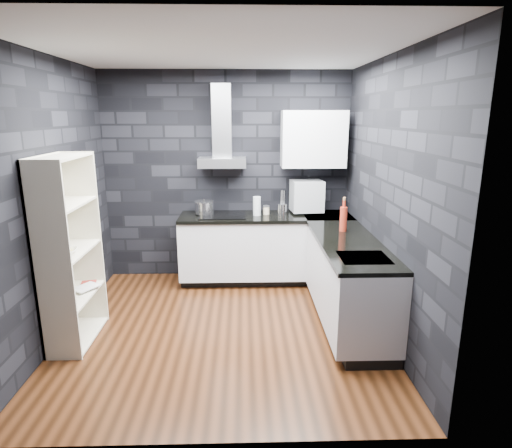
{
  "coord_description": "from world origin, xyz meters",
  "views": [
    {
      "loc": [
        0.22,
        -4.03,
        2.15
      ],
      "look_at": [
        0.35,
        0.45,
        1.0
      ],
      "focal_mm": 30.0,
      "sensor_mm": 36.0,
      "label": 1
    }
  ],
  "objects_px": {
    "glass_vase": "(257,206)",
    "red_bottle": "(343,219)",
    "utensil_crock": "(282,210)",
    "pot": "(204,208)",
    "appliance_garage": "(307,196)",
    "fruit_bowl": "(64,252)",
    "storage_jar": "(266,211)",
    "bookshelf": "(70,252)"
  },
  "relations": [
    {
      "from": "glass_vase",
      "to": "fruit_bowl",
      "type": "bearing_deg",
      "value": -138.95
    },
    {
      "from": "appliance_garage",
      "to": "bookshelf",
      "type": "distance_m",
      "value": 2.92
    },
    {
      "from": "fruit_bowl",
      "to": "utensil_crock",
      "type": "bearing_deg",
      "value": 36.36
    },
    {
      "from": "storage_jar",
      "to": "red_bottle",
      "type": "relative_size",
      "value": 0.36
    },
    {
      "from": "utensil_crock",
      "to": "red_bottle",
      "type": "relative_size",
      "value": 0.54
    },
    {
      "from": "storage_jar",
      "to": "bookshelf",
      "type": "distance_m",
      "value": 2.45
    },
    {
      "from": "utensil_crock",
      "to": "fruit_bowl",
      "type": "relative_size",
      "value": 0.63
    },
    {
      "from": "pot",
      "to": "appliance_garage",
      "type": "xyz_separation_m",
      "value": [
        1.33,
        0.05,
        0.14
      ]
    },
    {
      "from": "utensil_crock",
      "to": "appliance_garage",
      "type": "distance_m",
      "value": 0.38
    },
    {
      "from": "pot",
      "to": "utensil_crock",
      "type": "height_order",
      "value": "pot"
    },
    {
      "from": "appliance_garage",
      "to": "red_bottle",
      "type": "bearing_deg",
      "value": -79.18
    },
    {
      "from": "bookshelf",
      "to": "utensil_crock",
      "type": "bearing_deg",
      "value": 54.47
    },
    {
      "from": "pot",
      "to": "fruit_bowl",
      "type": "xyz_separation_m",
      "value": [
        -1.13,
        -1.64,
        -0.05
      ]
    },
    {
      "from": "storage_jar",
      "to": "red_bottle",
      "type": "distance_m",
      "value": 1.17
    },
    {
      "from": "storage_jar",
      "to": "appliance_garage",
      "type": "xyz_separation_m",
      "value": [
        0.53,
        0.07,
        0.18
      ]
    },
    {
      "from": "storage_jar",
      "to": "appliance_garage",
      "type": "height_order",
      "value": "appliance_garage"
    },
    {
      "from": "pot",
      "to": "glass_vase",
      "type": "xyz_separation_m",
      "value": [
        0.68,
        -0.07,
        0.04
      ]
    },
    {
      "from": "red_bottle",
      "to": "pot",
      "type": "bearing_deg",
      "value": 151.76
    },
    {
      "from": "pot",
      "to": "red_bottle",
      "type": "height_order",
      "value": "red_bottle"
    },
    {
      "from": "appliance_garage",
      "to": "pot",
      "type": "bearing_deg",
      "value": 176.02
    },
    {
      "from": "storage_jar",
      "to": "bookshelf",
      "type": "xyz_separation_m",
      "value": [
        -1.93,
        -1.5,
        -0.05
      ]
    },
    {
      "from": "glass_vase",
      "to": "red_bottle",
      "type": "bearing_deg",
      "value": -40.47
    },
    {
      "from": "pot",
      "to": "bookshelf",
      "type": "relative_size",
      "value": 0.14
    },
    {
      "from": "glass_vase",
      "to": "utensil_crock",
      "type": "distance_m",
      "value": 0.33
    },
    {
      "from": "red_bottle",
      "to": "fruit_bowl",
      "type": "xyz_separation_m",
      "value": [
        -2.73,
        -0.78,
        -0.1
      ]
    },
    {
      "from": "red_bottle",
      "to": "fruit_bowl",
      "type": "distance_m",
      "value": 2.84
    },
    {
      "from": "storage_jar",
      "to": "utensil_crock",
      "type": "relative_size",
      "value": 0.67
    },
    {
      "from": "red_bottle",
      "to": "appliance_garage",
      "type": "bearing_deg",
      "value": 106.87
    },
    {
      "from": "pot",
      "to": "storage_jar",
      "type": "distance_m",
      "value": 0.8
    },
    {
      "from": "appliance_garage",
      "to": "red_bottle",
      "type": "xyz_separation_m",
      "value": [
        0.28,
        -0.91,
        -0.09
      ]
    },
    {
      "from": "glass_vase",
      "to": "bookshelf",
      "type": "bearing_deg",
      "value": -141.23
    },
    {
      "from": "appliance_garage",
      "to": "fruit_bowl",
      "type": "distance_m",
      "value": 2.99
    },
    {
      "from": "appliance_garage",
      "to": "bookshelf",
      "type": "bearing_deg",
      "value": -153.51
    },
    {
      "from": "utensil_crock",
      "to": "pot",
      "type": "bearing_deg",
      "value": 175.71
    },
    {
      "from": "glass_vase",
      "to": "storage_jar",
      "type": "height_order",
      "value": "glass_vase"
    },
    {
      "from": "pot",
      "to": "storage_jar",
      "type": "bearing_deg",
      "value": -1.24
    },
    {
      "from": "pot",
      "to": "bookshelf",
      "type": "bearing_deg",
      "value": -126.61
    },
    {
      "from": "pot",
      "to": "fruit_bowl",
      "type": "distance_m",
      "value": 1.99
    },
    {
      "from": "glass_vase",
      "to": "red_bottle",
      "type": "relative_size",
      "value": 0.89
    },
    {
      "from": "bookshelf",
      "to": "fruit_bowl",
      "type": "relative_size",
      "value": 7.83
    },
    {
      "from": "pot",
      "to": "glass_vase",
      "type": "relative_size",
      "value": 1.02
    },
    {
      "from": "storage_jar",
      "to": "red_bottle",
      "type": "xyz_separation_m",
      "value": [
        0.81,
        -0.84,
        0.09
      ]
    }
  ]
}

